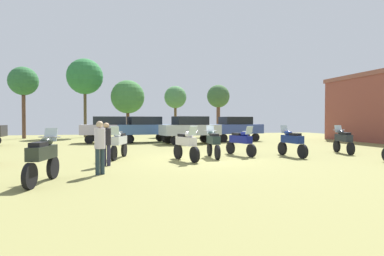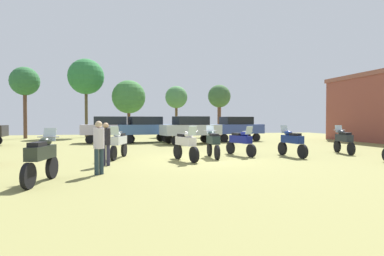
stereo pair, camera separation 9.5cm
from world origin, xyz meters
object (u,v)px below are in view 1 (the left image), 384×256
(car_1, at_px, (190,128))
(car_4, at_px, (145,127))
(motorcycle_3, at_px, (43,157))
(tree_3, at_px, (218,97))
(car_2, at_px, (110,127))
(motorcycle_6, at_px, (292,141))
(motorcycle_8, at_px, (343,140))
(person_1, at_px, (106,141))
(tree_4, at_px, (85,77))
(motorcycle_1, at_px, (119,142))
(tree_1, at_px, (175,98))
(tree_5, at_px, (23,82))
(motorcycle_7, at_px, (186,144))
(motorcycle_10, at_px, (213,142))
(car_5, at_px, (235,127))
(person_2, at_px, (100,143))
(tree_2, at_px, (128,97))
(motorcycle_4, at_px, (241,141))

(car_1, bearing_deg, car_4, 47.45)
(motorcycle_3, height_order, car_1, car_1)
(tree_3, bearing_deg, car_2, -146.11)
(motorcycle_6, xyz_separation_m, tree_3, (2.35, 18.69, 3.46))
(motorcycle_8, bearing_deg, person_1, -159.30)
(motorcycle_8, height_order, tree_4, tree_4)
(car_2, height_order, person_1, car_2)
(motorcycle_1, xyz_separation_m, motorcycle_6, (7.99, -1.03, 0.00))
(tree_1, relative_size, tree_5, 0.79)
(motorcycle_6, height_order, tree_4, tree_4)
(car_2, bearing_deg, motorcycle_6, -142.45)
(motorcycle_3, xyz_separation_m, tree_4, (-1.28, 24.19, 5.35))
(motorcycle_7, bearing_deg, motorcycle_10, -167.19)
(tree_3, height_order, tree_5, tree_5)
(car_1, distance_m, car_5, 4.57)
(motorcycle_1, distance_m, person_2, 4.20)
(motorcycle_3, relative_size, person_1, 1.29)
(motorcycle_7, relative_size, motorcycle_8, 1.01)
(car_2, xyz_separation_m, car_5, (9.98, -0.41, 0.00))
(motorcycle_1, distance_m, car_5, 13.57)
(car_4, distance_m, car_5, 7.39)
(car_1, height_order, car_5, same)
(motorcycle_3, bearing_deg, car_4, 86.30)
(person_2, relative_size, tree_2, 0.29)
(motorcycle_10, relative_size, car_2, 0.49)
(motorcycle_10, height_order, tree_4, tree_4)
(tree_1, xyz_separation_m, tree_3, (4.52, -0.71, 0.08))
(motorcycle_4, xyz_separation_m, car_4, (-3.87, 10.15, 0.45))
(motorcycle_10, xyz_separation_m, tree_3, (6.11, 18.29, 3.47))
(car_4, bearing_deg, tree_2, -3.98)
(car_2, bearing_deg, tree_3, -56.01)
(motorcycle_1, height_order, car_1, car_1)
(motorcycle_6, distance_m, car_5, 10.98)
(tree_2, relative_size, tree_3, 1.06)
(motorcycle_3, relative_size, motorcycle_6, 0.94)
(motorcycle_4, relative_size, car_4, 0.48)
(car_1, distance_m, car_2, 6.17)
(car_5, bearing_deg, tree_2, 35.50)
(car_4, bearing_deg, person_2, 159.07)
(car_4, bearing_deg, tree_1, -35.96)
(car_5, xyz_separation_m, tree_4, (-12.64, 9.09, 4.92))
(car_1, bearing_deg, motorcycle_7, 155.85)
(motorcycle_4, relative_size, motorcycle_7, 1.05)
(motorcycle_6, distance_m, car_2, 14.24)
(car_1, bearing_deg, person_1, 141.10)
(motorcycle_4, distance_m, car_2, 12.21)
(car_4, height_order, tree_2, tree_2)
(motorcycle_6, xyz_separation_m, tree_4, (-11.31, 19.98, 5.36))
(person_1, bearing_deg, motorcycle_3, 79.93)
(motorcycle_10, distance_m, person_2, 5.97)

